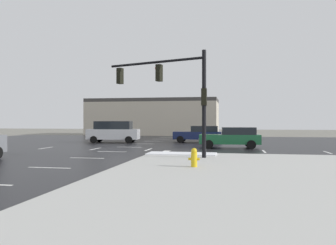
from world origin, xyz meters
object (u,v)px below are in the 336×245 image
traffic_signal_mast (174,86)px  fire_hydrant (194,157)px  sedan_navy (199,134)px  sedan_green (232,137)px  suv_silver (113,131)px

traffic_signal_mast → fire_hydrant: (1.56, -4.29, -3.46)m
sedan_navy → sedan_green: same height
fire_hydrant → sedan_green: (1.55, 11.93, 0.32)m
fire_hydrant → sedan_navy: bearing=94.7°
traffic_signal_mast → fire_hydrant: traffic_signal_mast is taller
traffic_signal_mast → sedan_green: traffic_signal_mast is taller
fire_hydrant → sedan_navy: size_ratio=0.17×
fire_hydrant → sedan_navy: sedan_navy is taller
suv_silver → fire_hydrant: bearing=113.0°
suv_silver → sedan_green: suv_silver is taller
fire_hydrant → suv_silver: (-9.48, 16.54, 0.55)m
sedan_green → fire_hydrant: bearing=79.8°
fire_hydrant → suv_silver: suv_silver is taller
suv_silver → traffic_signal_mast: bearing=116.1°
fire_hydrant → sedan_navy: (-1.49, 18.13, 0.32)m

